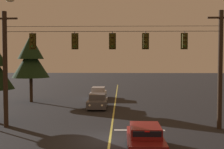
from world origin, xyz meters
TOP-DOWN VIEW (x-y plane):
  - ground_plane at (0.00, 0.00)m, footprint 180.00×180.00m
  - lane_centre_stripe at (0.00, 9.16)m, footprint 0.14×60.00m
  - stop_bar_paint at (1.90, 2.56)m, footprint 3.40×0.36m
  - signal_span_assembly at (-0.00, 3.16)m, footprint 16.56×0.32m
  - traffic_light_leftmost at (-5.47, 3.14)m, footprint 0.48×0.41m
  - traffic_light_left_inner at (-2.53, 3.14)m, footprint 0.48×0.41m
  - traffic_light_centre at (0.06, 3.14)m, footprint 0.48×0.41m
  - traffic_light_right_inner at (2.32, 3.14)m, footprint 0.48×0.41m
  - traffic_light_rightmost at (4.96, 3.14)m, footprint 0.48×0.41m
  - car_waiting_near_lane at (1.90, -2.23)m, footprint 1.80×4.33m
  - car_oncoming_lead at (-1.64, 11.89)m, footprint 1.80×4.42m
  - car_oncoming_trailing at (-2.12, 19.05)m, footprint 1.80×4.42m
  - tree_verge_near at (-9.39, 15.90)m, footprint 4.12×4.12m

SIDE VIEW (x-z plane):
  - ground_plane at x=0.00m, z-range 0.00..0.00m
  - lane_centre_stripe at x=0.00m, z-range 0.00..0.01m
  - stop_bar_paint at x=1.90m, z-range 0.00..0.01m
  - car_oncoming_lead at x=-1.64m, z-range -0.05..1.34m
  - car_oncoming_trailing at x=-2.12m, z-range -0.05..1.34m
  - car_waiting_near_lane at x=1.90m, z-range -0.05..1.34m
  - signal_span_assembly at x=0.00m, z-range 0.15..8.20m
  - tree_verge_near at x=-9.39m, z-range 1.13..8.60m
  - traffic_light_leftmost at x=-5.47m, z-range 5.39..6.61m
  - traffic_light_left_inner at x=-2.53m, z-range 5.39..6.61m
  - traffic_light_centre at x=0.06m, z-range 5.39..6.61m
  - traffic_light_right_inner at x=2.32m, z-range 5.39..6.61m
  - traffic_light_rightmost at x=4.96m, z-range 5.39..6.61m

